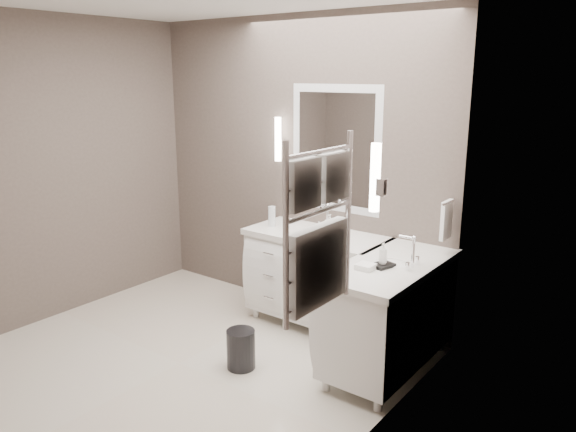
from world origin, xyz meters
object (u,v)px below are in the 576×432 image
Objects in this scene: towel_ladder at (318,237)px; vanity_right at (390,309)px; vanity_back at (317,273)px; waste_bin at (241,349)px.

vanity_right is at bearing 99.84° from towel_ladder.
vanity_right is 1.38× the size of towel_ladder.
towel_ladder is (1.10, -1.63, 0.91)m from vanity_back.
towel_ladder is (0.23, -1.30, 0.91)m from vanity_right.
towel_ladder reaches higher than vanity_back.
towel_ladder reaches higher than vanity_right.
vanity_right is (0.88, -0.33, 0.00)m from vanity_back.
towel_ladder is at bearing -29.81° from waste_bin.
vanity_back is 1.00× the size of vanity_right.
towel_ladder is 1.79m from waste_bin.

